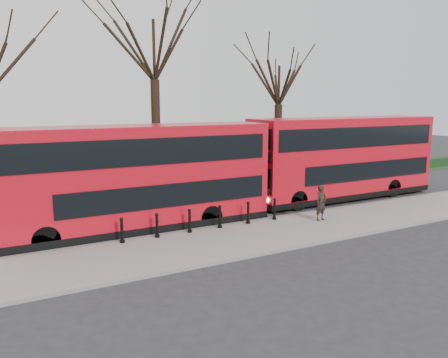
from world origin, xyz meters
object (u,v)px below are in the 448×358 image
bollard_row (205,219)px  bus_rear (343,158)px  bus_lead (140,178)px  pedestrian (321,203)px

bollard_row → bus_rear: (10.45, 2.57, 1.79)m
bollard_row → bus_lead: size_ratio=0.64×
bollard_row → pedestrian: size_ratio=4.47×
bus_lead → bus_rear: 12.79m
bus_lead → pedestrian: bus_lead is taller
bus_rear → bus_lead: bearing=-176.7°
bollard_row → bus_lead: (-2.32, 1.83, 1.74)m
bus_lead → bollard_row: bearing=-38.2°
bollard_row → bus_rear: size_ratio=0.63×
bus_lead → pedestrian: (7.94, -2.98, -1.39)m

